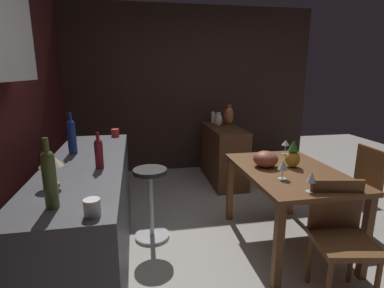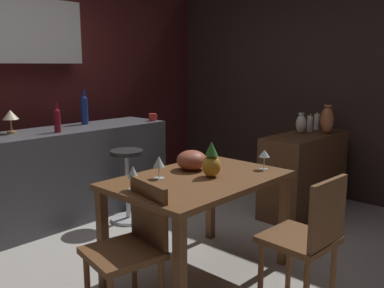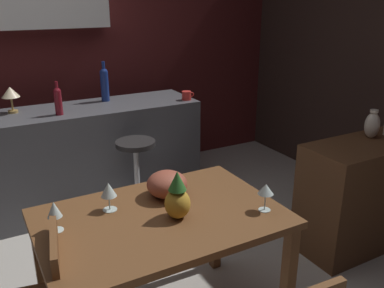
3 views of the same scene
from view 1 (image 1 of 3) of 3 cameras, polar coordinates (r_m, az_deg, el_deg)
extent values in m
plane|color=#B7B2A8|center=(2.97, 11.37, -19.16)|extent=(9.00, 9.00, 0.00)
cube|color=#33231E|center=(4.91, -2.57, 10.14)|extent=(0.10, 4.40, 2.60)
cube|color=brown|center=(2.84, 18.06, -5.04)|extent=(1.24, 0.83, 0.04)
cube|color=brown|center=(2.38, 16.10, -18.52)|extent=(0.06, 0.06, 0.70)
cube|color=brown|center=(3.32, 7.25, -8.56)|extent=(0.06, 0.06, 0.70)
cube|color=brown|center=(2.76, 30.24, -15.22)|extent=(0.06, 0.06, 0.70)
cube|color=brown|center=(3.60, 18.44, -7.37)|extent=(0.06, 0.06, 0.70)
cube|color=#4C4C51|center=(2.67, -18.99, -12.65)|extent=(2.10, 0.60, 0.90)
cube|color=#56351E|center=(4.45, 5.97, -1.94)|extent=(1.10, 0.44, 0.82)
cube|color=brown|center=(2.43, 27.07, -16.46)|extent=(0.47, 0.47, 0.04)
cube|color=brown|center=(2.49, 25.69, -10.49)|extent=(0.10, 0.38, 0.40)
cylinder|color=brown|center=(2.51, 31.74, -22.21)|extent=(0.04, 0.04, 0.42)
cylinder|color=brown|center=(2.37, 24.56, -23.61)|extent=(0.04, 0.04, 0.42)
cylinder|color=brown|center=(2.74, 28.10, -18.62)|extent=(0.04, 0.04, 0.42)
cylinder|color=brown|center=(2.61, 21.51, -19.58)|extent=(0.04, 0.04, 0.42)
cube|color=brown|center=(3.40, 27.93, -7.54)|extent=(0.42, 0.42, 0.04)
cube|color=brown|center=(3.45, 30.76, -3.99)|extent=(0.38, 0.05, 0.41)
cylinder|color=brown|center=(3.29, 26.74, -12.70)|extent=(0.04, 0.04, 0.44)
cylinder|color=brown|center=(3.53, 23.83, -10.58)|extent=(0.04, 0.04, 0.44)
cylinder|color=brown|center=(3.47, 31.22, -11.85)|extent=(0.04, 0.04, 0.44)
cylinder|color=brown|center=(3.70, 28.14, -9.93)|extent=(0.04, 0.04, 0.44)
cylinder|color=#262323|center=(2.84, -8.02, -5.15)|extent=(0.32, 0.32, 0.04)
cylinder|color=silver|center=(2.97, -7.80, -11.45)|extent=(0.04, 0.04, 0.67)
cylinder|color=silver|center=(3.12, -7.60, -16.93)|extent=(0.34, 0.34, 0.03)
cylinder|color=silver|center=(2.38, 21.58, -8.42)|extent=(0.07, 0.07, 0.00)
cylinder|color=silver|center=(2.37, 21.66, -7.57)|extent=(0.01, 0.01, 0.07)
cone|color=silver|center=(2.34, 21.82, -5.84)|extent=(0.07, 0.07, 0.08)
cylinder|color=silver|center=(3.36, 17.28, -1.76)|extent=(0.06, 0.06, 0.00)
cylinder|color=silver|center=(3.34, 17.33, -0.97)|extent=(0.01, 0.01, 0.09)
cone|color=silver|center=(3.33, 17.42, 0.26)|extent=(0.08, 0.08, 0.06)
cylinder|color=silver|center=(2.58, 16.79, -6.35)|extent=(0.08, 0.08, 0.00)
cylinder|color=silver|center=(2.56, 16.85, -5.50)|extent=(0.01, 0.01, 0.08)
cone|color=silver|center=(2.54, 16.97, -3.84)|extent=(0.08, 0.08, 0.08)
ellipsoid|color=gold|center=(2.90, 18.61, -2.71)|extent=(0.13, 0.13, 0.15)
cone|color=#2D6B28|center=(2.87, 18.80, -0.27)|extent=(0.09, 0.09, 0.10)
ellipsoid|color=#9E4C38|center=(2.84, 13.84, -2.79)|extent=(0.23, 0.23, 0.15)
cylinder|color=maroon|center=(2.30, -17.30, -2.17)|extent=(0.06, 0.06, 0.19)
sphere|color=maroon|center=(2.28, -17.47, 0.14)|extent=(0.06, 0.06, 0.06)
cylinder|color=maroon|center=(2.27, -17.56, 1.36)|extent=(0.02, 0.02, 0.06)
cylinder|color=#475623|center=(1.72, -25.43, -6.70)|extent=(0.07, 0.07, 0.28)
sphere|color=#475623|center=(1.68, -25.91, -2.26)|extent=(0.07, 0.07, 0.07)
cylinder|color=#475623|center=(1.66, -26.12, -0.26)|extent=(0.03, 0.03, 0.08)
cylinder|color=navy|center=(2.79, -21.90, 0.91)|extent=(0.07, 0.07, 0.26)
sphere|color=navy|center=(2.76, -22.14, 3.55)|extent=(0.07, 0.07, 0.07)
cylinder|color=navy|center=(2.76, -22.25, 4.77)|extent=(0.03, 0.03, 0.08)
cylinder|color=white|center=(1.59, -18.50, -11.39)|extent=(0.08, 0.08, 0.09)
torus|color=white|center=(1.64, -18.27, -10.47)|extent=(0.05, 0.01, 0.05)
cylinder|color=red|center=(3.41, -14.42, 2.10)|extent=(0.09, 0.09, 0.08)
torus|color=red|center=(3.46, -14.37, 2.34)|extent=(0.05, 0.01, 0.05)
cylinder|color=#A58447|center=(2.07, -24.93, -7.07)|extent=(0.08, 0.08, 0.02)
cylinder|color=#A58447|center=(2.05, -25.11, -5.36)|extent=(0.02, 0.02, 0.11)
cone|color=beige|center=(2.02, -25.38, -2.73)|extent=(0.14, 0.14, 0.09)
cylinder|color=white|center=(4.50, 4.77, 4.71)|extent=(0.06, 0.06, 0.17)
ellipsoid|color=yellow|center=(4.49, 4.80, 5.92)|extent=(0.01, 0.01, 0.03)
cylinder|color=white|center=(4.67, 4.03, 5.08)|extent=(0.06, 0.06, 0.17)
ellipsoid|color=yellow|center=(4.66, 4.05, 6.27)|extent=(0.01, 0.01, 0.03)
ellipsoid|color=beige|center=(4.34, 5.09, 4.54)|extent=(0.11, 0.11, 0.19)
cylinder|color=beige|center=(4.33, 5.12, 5.93)|extent=(0.06, 0.06, 0.02)
ellipsoid|color=#B26038|center=(4.55, 7.03, 5.45)|extent=(0.14, 0.14, 0.28)
cylinder|color=#B26038|center=(4.53, 7.09, 7.31)|extent=(0.07, 0.07, 0.02)
camera|label=2|loc=(3.22, 75.17, 2.07)|focal=38.95mm
camera|label=3|loc=(3.45, 53.30, 11.69)|focal=38.63mm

